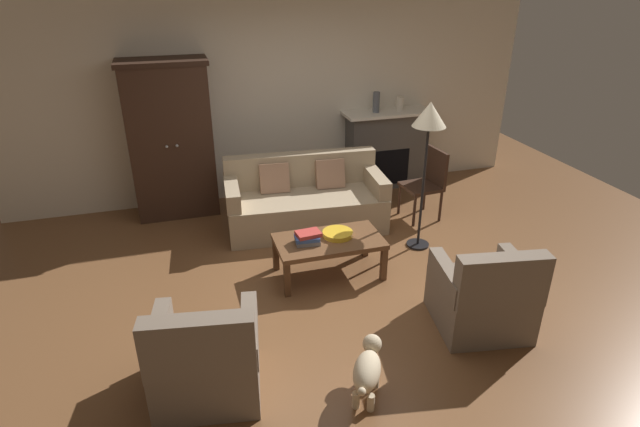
{
  "coord_description": "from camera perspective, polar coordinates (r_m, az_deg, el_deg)",
  "views": [
    {
      "loc": [
        -1.39,
        -4.25,
        2.95
      ],
      "look_at": [
        0.04,
        0.52,
        0.55
      ],
      "focal_mm": 28.94,
      "sensor_mm": 36.0,
      "label": 1
    }
  ],
  "objects": [
    {
      "name": "fireplace",
      "position": [
        7.57,
        7.2,
        7.14
      ],
      "size": [
        1.26,
        0.48,
        1.12
      ],
      "color": "#4C4947",
      "rests_on": "ground"
    },
    {
      "name": "armchair_near_left",
      "position": [
        4.06,
        -12.45,
        -15.49
      ],
      "size": [
        0.88,
        0.88,
        0.88
      ],
      "color": "#756656",
      "rests_on": "ground"
    },
    {
      "name": "mantel_vase_slate",
      "position": [
        7.29,
        6.23,
        12.14
      ],
      "size": [
        0.1,
        0.1,
        0.28
      ],
      "primitive_type": "cylinder",
      "color": "#565B66",
      "rests_on": "fireplace"
    },
    {
      "name": "floor_lamp",
      "position": [
        5.6,
        11.96,
        9.72
      ],
      "size": [
        0.36,
        0.36,
        1.69
      ],
      "color": "black",
      "rests_on": "ground"
    },
    {
      "name": "couch",
      "position": [
        6.37,
        -1.68,
        1.27
      ],
      "size": [
        1.98,
        1.0,
        0.86
      ],
      "color": "tan",
      "rests_on": "ground"
    },
    {
      "name": "fruit_bowl",
      "position": [
        5.35,
        1.96,
        -2.24
      ],
      "size": [
        0.32,
        0.32,
        0.05
      ],
      "primitive_type": "cylinder",
      "color": "gold",
      "rests_on": "coffee_table"
    },
    {
      "name": "mantel_vase_cream",
      "position": [
        7.45,
        8.83,
        11.92
      ],
      "size": [
        0.1,
        0.1,
        0.19
      ],
      "primitive_type": "cylinder",
      "color": "beige",
      "rests_on": "fireplace"
    },
    {
      "name": "back_wall",
      "position": [
        7.12,
        -5.1,
        13.02
      ],
      "size": [
        7.2,
        0.1,
        2.8
      ],
      "primitive_type": "cube",
      "color": "silver",
      "rests_on": "ground"
    },
    {
      "name": "ground_plane",
      "position": [
        5.36,
        1.23,
        -7.7
      ],
      "size": [
        9.6,
        9.6,
        0.0
      ],
      "primitive_type": "plane",
      "color": "brown"
    },
    {
      "name": "armoire",
      "position": [
        6.76,
        -16.14,
        7.82
      ],
      "size": [
        1.06,
        0.57,
        1.97
      ],
      "color": "#382319",
      "rests_on": "ground"
    },
    {
      "name": "dog",
      "position": [
        4.02,
        5.29,
        -16.7
      ],
      "size": [
        0.38,
        0.51,
        0.39
      ],
      "color": "beige",
      "rests_on": "ground"
    },
    {
      "name": "coffee_table",
      "position": [
        5.32,
        1.0,
        -3.37
      ],
      "size": [
        1.1,
        0.6,
        0.42
      ],
      "color": "brown",
      "rests_on": "ground"
    },
    {
      "name": "side_chair_wooden",
      "position": [
        6.66,
        11.82,
        3.68
      ],
      "size": [
        0.48,
        0.48,
        0.9
      ],
      "color": "#382319",
      "rests_on": "ground"
    },
    {
      "name": "armchair_near_right",
      "position": [
        4.82,
        17.59,
        -8.82
      ],
      "size": [
        0.89,
        0.89,
        0.88
      ],
      "color": "#756656",
      "rests_on": "ground"
    },
    {
      "name": "book_stack",
      "position": [
        5.19,
        -1.37,
        -2.7
      ],
      "size": [
        0.27,
        0.2,
        0.12
      ],
      "color": "gray",
      "rests_on": "coffee_table"
    }
  ]
}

